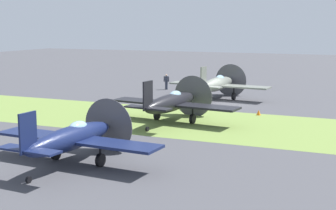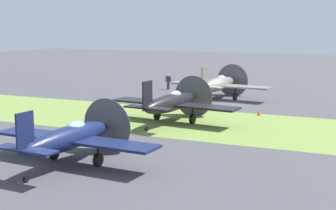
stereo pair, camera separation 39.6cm
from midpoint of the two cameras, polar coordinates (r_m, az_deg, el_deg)
ground_plane at (r=46.10m, az=7.31°, el=0.21°), size 160.00×160.00×0.00m
grass_verge at (r=36.94m, az=2.96°, el=-2.01°), size 120.00×11.00×0.01m
airplane_lead at (r=48.12m, az=6.22°, el=2.45°), size 10.26×8.13×3.64m
airplane_wingman at (r=36.51m, az=0.80°, el=0.30°), size 10.29×8.16×3.65m
airplane_trail at (r=26.09m, az=-10.83°, el=-3.73°), size 9.77×7.73×3.48m
ground_crew_chief at (r=55.28m, az=0.23°, el=2.76°), size 0.61×0.38×1.73m
fuel_drum at (r=43.15m, az=0.65°, el=0.26°), size 0.60×0.60×0.90m
supply_crate at (r=55.15m, az=2.68°, el=2.12°), size 1.09×1.09×0.64m
runway_marker_cone at (r=40.34m, az=10.86°, el=-0.88°), size 0.36×0.36×0.44m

